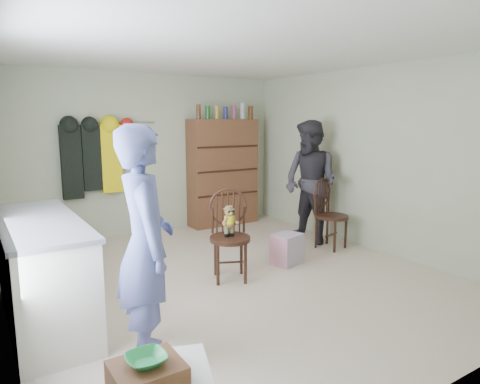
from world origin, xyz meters
TOP-DOWN VIEW (x-y plane):
  - ground_plane at (0.00, 0.00)m, footprint 5.00×5.00m
  - room_walls at (0.00, 0.53)m, footprint 5.00×5.00m
  - counter at (-1.95, 0.00)m, footprint 0.64×1.86m
  - bowl at (-1.72, -1.97)m, footprint 0.21×0.21m
  - chair_front at (-0.00, 0.03)m, footprint 0.60×0.60m
  - chair_far at (1.79, 0.30)m, footprint 0.53×0.53m
  - striped_bag at (0.85, 0.05)m, footprint 0.42×0.36m
  - person_left at (-1.38, -1.05)m, footprint 0.53×0.71m
  - person_right at (1.75, 0.65)m, footprint 0.79×0.95m
  - dresser at (1.25, 2.30)m, footprint 1.20×0.39m
  - coat_rack at (-0.83, 2.38)m, footprint 1.42×0.12m

SIDE VIEW (x-z plane):
  - ground_plane at x=0.00m, z-range 0.00..0.00m
  - striped_bag at x=0.85m, z-range 0.00..0.38m
  - counter at x=-1.95m, z-range 0.00..0.94m
  - chair_far at x=1.79m, z-range 0.04..1.02m
  - bowl at x=-1.72m, z-range 0.52..0.57m
  - chair_front at x=0.00m, z-range 0.06..1.08m
  - person_left at x=-1.38m, z-range 0.00..1.76m
  - person_right at x=1.75m, z-range 0.00..1.79m
  - dresser at x=1.25m, z-range -0.12..1.94m
  - coat_rack at x=-0.83m, z-range 0.70..1.80m
  - room_walls at x=0.00m, z-range -0.92..4.08m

